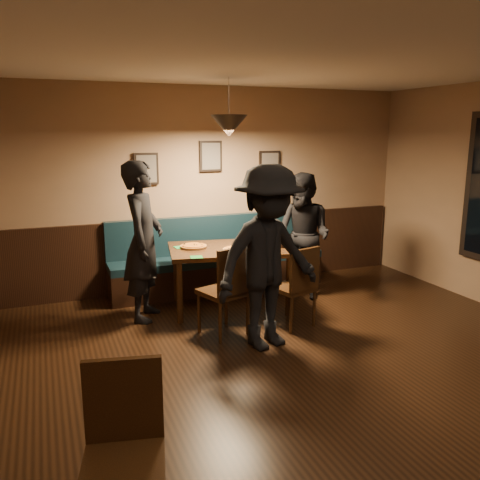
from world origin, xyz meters
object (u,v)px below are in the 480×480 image
Objects in this scene: diner_left at (143,241)px; soda_glass at (282,242)px; tabasco_bottle at (268,240)px; cafe_chair_far at (124,461)px; diner_right at (303,236)px; booth_bench at (218,255)px; chair_near_right at (293,286)px; diner_front at (268,258)px; chair_near_left at (223,290)px; dining_table at (230,278)px.

soda_glass is at bearing -76.06° from diner_left.
tabasco_bottle is 3.95m from cafe_chair_far.
diner_right is 0.57m from soda_glass.
booth_bench is 0.96m from tabasco_bottle.
chair_near_right is (0.35, -1.56, -0.03)m from booth_bench.
diner_right is 11.70× the size of soda_glass.
diner_left reaches higher than diner_right.
diner_front reaches higher than diner_left.
booth_bench is at bearing 115.44° from tabasco_bottle.
booth_bench is 1.60× the size of diner_left.
booth_bench is 21.08× the size of soda_glass.
cafe_chair_far is (-0.76, -3.29, -0.45)m from diner_left.
chair_near_right is 0.56× the size of diner_right.
diner_left is 1.62m from diner_front.
chair_near_right is at bearing -94.93° from diner_left.
booth_bench is at bearing -34.08° from diner_left.
cafe_chair_far is at bearing -138.67° from chair_near_left.
dining_table is 11.37× the size of tabasco_bottle.
diner_right reaches higher than booth_bench.
diner_right is (1.07, 0.07, 0.44)m from dining_table.
diner_right is at bearing 35.53° from diner_front.
chair_near_right is at bearing -103.42° from soda_glass.
soda_glass is 0.15× the size of cafe_chair_far.
soda_glass is at bearing 8.64° from chair_near_left.
dining_table is at bearing -98.27° from booth_bench.
chair_near_right is 0.50× the size of diner_left.
diner_front is at bearing -123.43° from soda_glass.
diner_right is (0.96, -0.69, 0.33)m from booth_bench.
soda_glass is 1.10× the size of tabasco_bottle.
diner_front is at bearing -116.40° from diner_left.
cafe_chair_far is (-1.81, -3.23, 0.10)m from dining_table.
soda_glass is at bearing -64.48° from tabasco_bottle.
booth_bench is 1.60m from chair_near_right.
dining_table is at bearing 156.83° from soda_glass.
diner_front reaches higher than booth_bench.
diner_left reaches higher than tabasco_bottle.
diner_front reaches higher than chair_near_left.
soda_glass is (-0.47, -0.32, 0.02)m from diner_right.
chair_near_right reaches higher than dining_table.
diner_front is at bearing -80.72° from dining_table.
chair_near_right is (0.81, -0.06, -0.03)m from chair_near_left.
booth_bench is at bearing 54.42° from chair_near_left.
booth_bench reaches higher than cafe_chair_far.
diner_left is 2.12m from diner_right.
chair_near_right is at bearing -92.49° from tabasco_bottle.
soda_glass is (0.48, -1.01, 0.36)m from booth_bench.
diner_left is at bearing -90.64° from cafe_chair_far.
diner_left is 1.12× the size of diner_right.
dining_table is 1.46× the size of chair_near_left.
diner_right is (2.12, 0.01, -0.10)m from diner_left.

